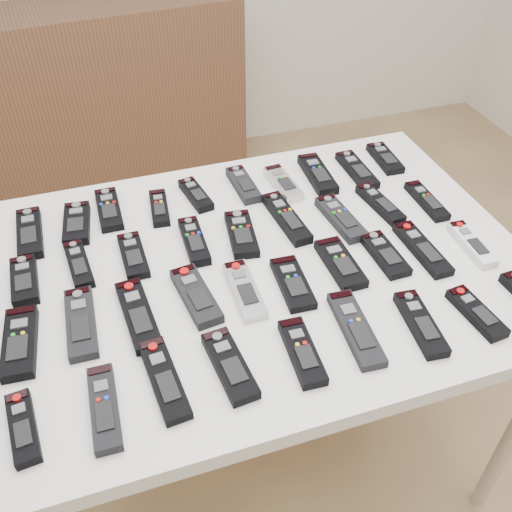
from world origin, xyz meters
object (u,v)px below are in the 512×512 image
object	(u,v)px
remote_11	(79,264)
remote_24	(293,283)
remote_31	(164,379)
remote_26	(385,254)
remote_30	(104,408)
remote_34	(356,329)
remote_9	(385,158)
remote_22	(196,296)
remote_0	(30,233)
remote_21	(138,315)
remote_8	(357,170)
remote_20	(81,323)
remote_15	(286,218)
remote_32	(230,365)
sideboard	(54,110)
table	(256,281)
remote_6	(283,184)
remote_33	(302,352)
remote_12	(133,256)
remote_13	(194,241)
remote_16	(341,218)
remote_27	(422,249)
remote_36	(477,313)
remote_4	(196,195)
remote_35	(421,323)
remote_3	(159,208)
remote_1	(77,224)
remote_14	(241,234)
remote_25	(340,264)
remote_5	(243,185)
remote_7	(318,174)
remote_10	(24,280)
remote_2	(109,209)
remote_19	(20,343)

from	to	relation	value
remote_11	remote_24	size ratio (longest dim) A/B	0.98
remote_31	remote_26	bearing A→B (deg)	13.55
remote_30	remote_34	xyz separation A→B (m)	(0.50, 0.03, -0.00)
remote_11	remote_26	size ratio (longest dim) A/B	1.03
remote_9	remote_22	size ratio (longest dim) A/B	0.84
remote_0	remote_21	bearing A→B (deg)	-59.77
remote_8	remote_20	size ratio (longest dim) A/B	0.94
remote_15	remote_34	distance (m)	0.39
remote_32	sideboard	bearing A→B (deg)	93.00
table	remote_6	size ratio (longest dim) A/B	7.91
remote_33	remote_30	bearing A→B (deg)	-175.94
remote_15	remote_31	distance (m)	0.55
table	remote_20	xyz separation A→B (m)	(-0.40, -0.07, 0.07)
remote_21	remote_34	bearing A→B (deg)	-27.26
remote_9	remote_12	bearing A→B (deg)	-162.12
remote_13	remote_16	world-z (taller)	same
remote_6	remote_12	xyz separation A→B (m)	(-0.43, -0.17, -0.00)
remote_27	remote_0	bearing A→B (deg)	157.13
remote_11	remote_36	distance (m)	0.87
remote_4	remote_20	bearing A→B (deg)	-141.25
remote_35	remote_36	xyz separation A→B (m)	(0.13, -0.01, -0.00)
remote_0	remote_3	world-z (taller)	remote_0
remote_6	remote_16	distance (m)	0.21
remote_21	remote_30	xyz separation A→B (m)	(-0.09, -0.21, 0.00)
remote_21	remote_34	distance (m)	0.45
remote_3	remote_9	distance (m)	0.66
remote_1	remote_16	world-z (taller)	same
remote_15	remote_27	world-z (taller)	remote_15
remote_20	remote_15	bearing A→B (deg)	22.31
remote_4	remote_35	distance (m)	0.67
remote_1	remote_20	world-z (taller)	remote_1
remote_8	remote_14	size ratio (longest dim) A/B	1.09
remote_27	remote_14	bearing A→B (deg)	153.26
remote_25	remote_33	size ratio (longest dim) A/B	1.02
remote_5	remote_30	distance (m)	0.74
remote_0	remote_33	bearing A→B (deg)	-48.40
remote_7	remote_10	size ratio (longest dim) A/B	1.25
sideboard	remote_4	xyz separation A→B (m)	(0.36, -1.36, 0.35)
remote_36	remote_35	bearing A→B (deg)	169.80
remote_20	remote_32	bearing A→B (deg)	-36.12
sideboard	remote_14	world-z (taller)	sideboard
remote_2	remote_36	distance (m)	0.91
remote_5	remote_14	xyz separation A→B (m)	(-0.07, -0.20, -0.00)
remote_25	remote_31	size ratio (longest dim) A/B	0.86
remote_35	remote_20	bearing A→B (deg)	167.67
remote_13	remote_6	bearing A→B (deg)	31.25
remote_11	remote_35	bearing A→B (deg)	-37.26
table	remote_3	size ratio (longest dim) A/B	8.72
remote_3	remote_19	xyz separation A→B (m)	(-0.35, -0.36, 0.00)
remote_20	remote_34	distance (m)	0.56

